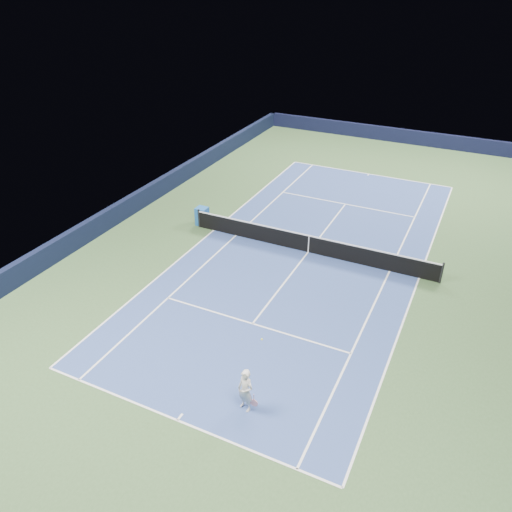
% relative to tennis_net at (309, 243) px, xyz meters
% --- Properties ---
extents(ground, '(40.00, 40.00, 0.00)m').
position_rel_tennis_net_xyz_m(ground, '(0.00, 0.00, -0.50)').
color(ground, '#35522C').
rests_on(ground, ground).
extents(wall_far, '(22.00, 0.35, 1.10)m').
position_rel_tennis_net_xyz_m(wall_far, '(0.00, 19.82, 0.05)').
color(wall_far, black).
rests_on(wall_far, ground).
extents(wall_left, '(0.35, 40.00, 1.10)m').
position_rel_tennis_net_xyz_m(wall_left, '(-10.82, 0.00, 0.05)').
color(wall_left, black).
rests_on(wall_left, ground).
extents(court_surface, '(10.97, 23.77, 0.01)m').
position_rel_tennis_net_xyz_m(court_surface, '(0.00, 0.00, -0.50)').
color(court_surface, navy).
rests_on(court_surface, ground).
extents(baseline_far, '(10.97, 0.08, 0.00)m').
position_rel_tennis_net_xyz_m(baseline_far, '(0.00, 11.88, -0.50)').
color(baseline_far, white).
rests_on(baseline_far, ground).
extents(baseline_near, '(10.97, 0.08, 0.00)m').
position_rel_tennis_net_xyz_m(baseline_near, '(0.00, -11.88, -0.50)').
color(baseline_near, white).
rests_on(baseline_near, ground).
extents(sideline_doubles_right, '(0.08, 23.77, 0.00)m').
position_rel_tennis_net_xyz_m(sideline_doubles_right, '(5.49, 0.00, -0.50)').
color(sideline_doubles_right, white).
rests_on(sideline_doubles_right, ground).
extents(sideline_doubles_left, '(0.08, 23.77, 0.00)m').
position_rel_tennis_net_xyz_m(sideline_doubles_left, '(-5.49, 0.00, -0.50)').
color(sideline_doubles_left, white).
rests_on(sideline_doubles_left, ground).
extents(sideline_singles_right, '(0.08, 23.77, 0.00)m').
position_rel_tennis_net_xyz_m(sideline_singles_right, '(4.12, 0.00, -0.50)').
color(sideline_singles_right, white).
rests_on(sideline_singles_right, ground).
extents(sideline_singles_left, '(0.08, 23.77, 0.00)m').
position_rel_tennis_net_xyz_m(sideline_singles_left, '(-4.12, 0.00, -0.50)').
color(sideline_singles_left, white).
rests_on(sideline_singles_left, ground).
extents(service_line_far, '(8.23, 0.08, 0.00)m').
position_rel_tennis_net_xyz_m(service_line_far, '(0.00, 6.40, -0.50)').
color(service_line_far, white).
rests_on(service_line_far, ground).
extents(service_line_near, '(8.23, 0.08, 0.00)m').
position_rel_tennis_net_xyz_m(service_line_near, '(0.00, -6.40, -0.50)').
color(service_line_near, white).
rests_on(service_line_near, ground).
extents(center_service_line, '(0.08, 12.80, 0.00)m').
position_rel_tennis_net_xyz_m(center_service_line, '(0.00, 0.00, -0.50)').
color(center_service_line, white).
rests_on(center_service_line, ground).
extents(center_mark_far, '(0.08, 0.30, 0.00)m').
position_rel_tennis_net_xyz_m(center_mark_far, '(0.00, 11.73, -0.50)').
color(center_mark_far, white).
rests_on(center_mark_far, ground).
extents(center_mark_near, '(0.08, 0.30, 0.00)m').
position_rel_tennis_net_xyz_m(center_mark_near, '(0.00, -11.73, -0.50)').
color(center_mark_near, white).
rests_on(center_mark_near, ground).
extents(tennis_net, '(12.90, 0.10, 1.07)m').
position_rel_tennis_net_xyz_m(tennis_net, '(0.00, 0.00, 0.00)').
color(tennis_net, black).
rests_on(tennis_net, ground).
extents(sponsor_cube, '(0.64, 0.57, 1.02)m').
position_rel_tennis_net_xyz_m(sponsor_cube, '(-6.40, 0.33, 0.01)').
color(sponsor_cube, '#1C5AAA').
rests_on(sponsor_cube, ground).
extents(tennis_player, '(0.80, 1.30, 2.24)m').
position_rel_tennis_net_xyz_m(tennis_player, '(1.76, -10.48, 0.31)').
color(tennis_player, silver).
rests_on(tennis_player, ground).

